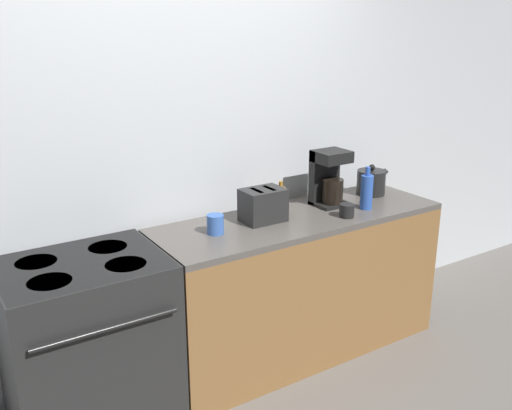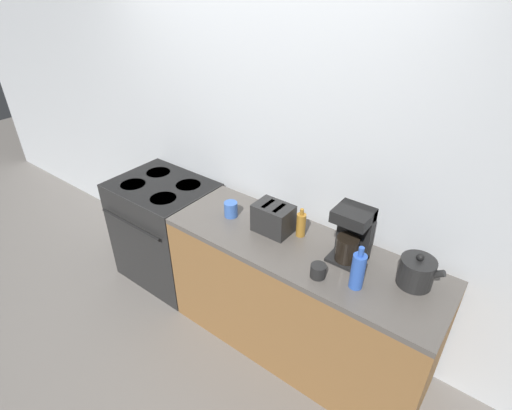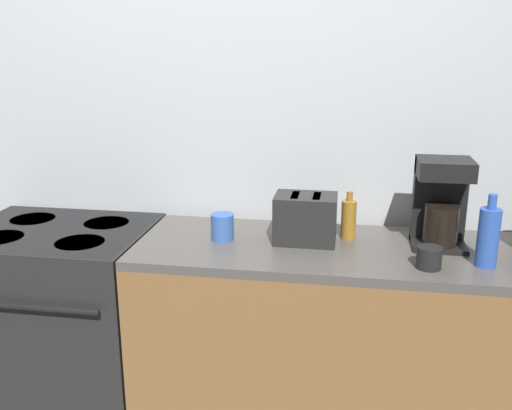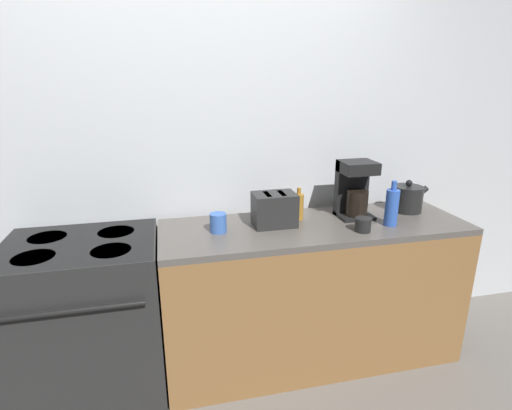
{
  "view_description": "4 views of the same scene",
  "coord_description": "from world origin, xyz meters",
  "px_view_note": "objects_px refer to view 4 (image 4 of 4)",
  "views": [
    {
      "loc": [
        -1.31,
        -2.25,
        1.99
      ],
      "look_at": [
        0.34,
        0.32,
        1.01
      ],
      "focal_mm": 40.0,
      "sensor_mm": 36.0,
      "label": 1
    },
    {
      "loc": [
        1.6,
        -1.42,
        2.41
      ],
      "look_at": [
        0.29,
        0.3,
        1.07
      ],
      "focal_mm": 28.0,
      "sensor_mm": 36.0,
      "label": 2
    },
    {
      "loc": [
        0.56,
        -1.82,
        1.67
      ],
      "look_at": [
        0.19,
        0.39,
        1.02
      ],
      "focal_mm": 40.0,
      "sensor_mm": 36.0,
      "label": 3
    },
    {
      "loc": [
        -0.2,
        -1.75,
        1.71
      ],
      "look_at": [
        0.3,
        0.38,
        1.01
      ],
      "focal_mm": 28.0,
      "sensor_mm": 36.0,
      "label": 4
    }
  ],
  "objects_px": {
    "bottle_amber": "(298,206)",
    "cup_black": "(363,225)",
    "cup_blue": "(218,223)",
    "bottle_blue": "(392,207)",
    "kettle": "(408,198)",
    "stove": "(89,316)",
    "toaster": "(274,209)",
    "coffee_maker": "(355,188)"
  },
  "relations": [
    {
      "from": "stove",
      "to": "cup_blue",
      "type": "relative_size",
      "value": 8.4
    },
    {
      "from": "bottle_amber",
      "to": "cup_blue",
      "type": "bearing_deg",
      "value": -168.89
    },
    {
      "from": "toaster",
      "to": "cup_blue",
      "type": "relative_size",
      "value": 2.27
    },
    {
      "from": "stove",
      "to": "cup_blue",
      "type": "distance_m",
      "value": 0.88
    },
    {
      "from": "bottle_blue",
      "to": "bottle_amber",
      "type": "xyz_separation_m",
      "value": [
        -0.49,
        0.22,
        -0.03
      ]
    },
    {
      "from": "coffee_maker",
      "to": "bottle_amber",
      "type": "relative_size",
      "value": 1.76
    },
    {
      "from": "stove",
      "to": "toaster",
      "type": "relative_size",
      "value": 3.69
    },
    {
      "from": "cup_blue",
      "to": "coffee_maker",
      "type": "bearing_deg",
      "value": 5.17
    },
    {
      "from": "coffee_maker",
      "to": "cup_blue",
      "type": "bearing_deg",
      "value": -174.83
    },
    {
      "from": "coffee_maker",
      "to": "bottle_amber",
      "type": "bearing_deg",
      "value": 176.48
    },
    {
      "from": "kettle",
      "to": "bottle_blue",
      "type": "distance_m",
      "value": 0.33
    },
    {
      "from": "cup_blue",
      "to": "bottle_blue",
      "type": "bearing_deg",
      "value": -7.0
    },
    {
      "from": "stove",
      "to": "cup_black",
      "type": "relative_size",
      "value": 10.12
    },
    {
      "from": "stove",
      "to": "bottle_blue",
      "type": "relative_size",
      "value": 3.39
    },
    {
      "from": "kettle",
      "to": "cup_black",
      "type": "distance_m",
      "value": 0.52
    },
    {
      "from": "cup_black",
      "to": "kettle",
      "type": "bearing_deg",
      "value": 30.87
    },
    {
      "from": "coffee_maker",
      "to": "cup_black",
      "type": "bearing_deg",
      "value": -104.21
    },
    {
      "from": "toaster",
      "to": "cup_black",
      "type": "bearing_deg",
      "value": -24.63
    },
    {
      "from": "stove",
      "to": "cup_black",
      "type": "distance_m",
      "value": 1.6
    },
    {
      "from": "bottle_amber",
      "to": "cup_blue",
      "type": "distance_m",
      "value": 0.51
    },
    {
      "from": "kettle",
      "to": "cup_blue",
      "type": "relative_size",
      "value": 2.21
    },
    {
      "from": "toaster",
      "to": "bottle_amber",
      "type": "bearing_deg",
      "value": 21.07
    },
    {
      "from": "kettle",
      "to": "cup_black",
      "type": "xyz_separation_m",
      "value": [
        -0.45,
        -0.27,
        -0.04
      ]
    },
    {
      "from": "bottle_blue",
      "to": "cup_black",
      "type": "relative_size",
      "value": 2.99
    },
    {
      "from": "kettle",
      "to": "stove",
      "type": "bearing_deg",
      "value": -177.44
    },
    {
      "from": "kettle",
      "to": "bottle_blue",
      "type": "relative_size",
      "value": 0.89
    },
    {
      "from": "stove",
      "to": "coffee_maker",
      "type": "xyz_separation_m",
      "value": [
        1.58,
        0.07,
        0.61
      ]
    },
    {
      "from": "stove",
      "to": "toaster",
      "type": "distance_m",
      "value": 1.19
    },
    {
      "from": "bottle_amber",
      "to": "cup_black",
      "type": "xyz_separation_m",
      "value": [
        0.28,
        -0.27,
        -0.04
      ]
    },
    {
      "from": "stove",
      "to": "kettle",
      "type": "bearing_deg",
      "value": 2.56
    },
    {
      "from": "bottle_blue",
      "to": "cup_blue",
      "type": "relative_size",
      "value": 2.48
    },
    {
      "from": "bottle_amber",
      "to": "cup_blue",
      "type": "xyz_separation_m",
      "value": [
        -0.5,
        -0.1,
        -0.03
      ]
    },
    {
      "from": "kettle",
      "to": "cup_blue",
      "type": "height_order",
      "value": "kettle"
    },
    {
      "from": "toaster",
      "to": "cup_black",
      "type": "relative_size",
      "value": 2.74
    },
    {
      "from": "kettle",
      "to": "coffee_maker",
      "type": "xyz_separation_m",
      "value": [
        -0.38,
        -0.02,
        0.09
      ]
    },
    {
      "from": "cup_black",
      "to": "coffee_maker",
      "type": "bearing_deg",
      "value": 75.79
    },
    {
      "from": "stove",
      "to": "bottle_blue",
      "type": "height_order",
      "value": "bottle_blue"
    },
    {
      "from": "stove",
      "to": "coffee_maker",
      "type": "bearing_deg",
      "value": 2.62
    },
    {
      "from": "bottle_amber",
      "to": "cup_black",
      "type": "bearing_deg",
      "value": -43.85
    },
    {
      "from": "coffee_maker",
      "to": "bottle_blue",
      "type": "relative_size",
      "value": 1.31
    },
    {
      "from": "bottle_amber",
      "to": "cup_blue",
      "type": "height_order",
      "value": "bottle_amber"
    },
    {
      "from": "cup_black",
      "to": "stove",
      "type": "bearing_deg",
      "value": 173.25
    }
  ]
}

